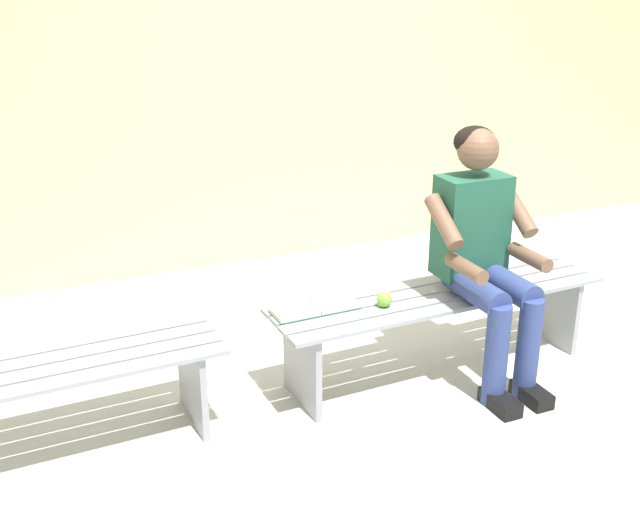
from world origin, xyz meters
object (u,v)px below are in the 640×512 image
(bench_far, at_px, (1,395))
(apple, at_px, (384,299))
(bench_near, at_px, (439,311))
(book_open, at_px, (315,308))
(person_seated, at_px, (484,247))

(bench_far, xyz_separation_m, apple, (-1.70, 0.04, 0.14))
(bench_near, relative_size, bench_far, 0.97)
(book_open, bearing_deg, bench_near, 173.33)
(bench_near, distance_m, person_seated, 0.40)
(bench_far, height_order, person_seated, person_seated)
(bench_near, xyz_separation_m, bench_far, (2.03, -0.00, 0.00))
(bench_far, xyz_separation_m, person_seated, (-2.20, 0.10, 0.34))
(person_seated, relative_size, apple, 16.73)
(book_open, bearing_deg, person_seated, 167.45)
(bench_near, distance_m, apple, 0.36)
(bench_near, distance_m, book_open, 0.66)
(person_seated, bearing_deg, apple, -6.60)
(bench_near, height_order, book_open, book_open)
(person_seated, distance_m, book_open, 0.86)
(bench_near, xyz_separation_m, book_open, (0.65, -0.05, 0.11))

